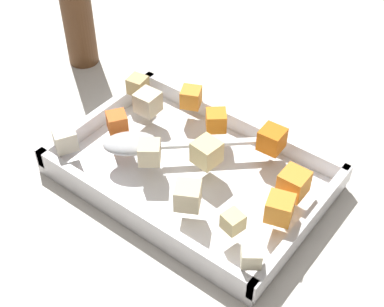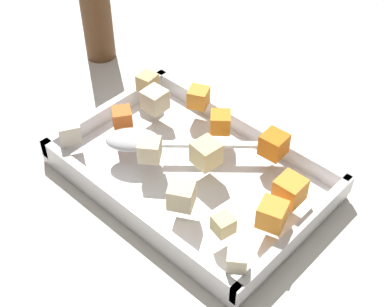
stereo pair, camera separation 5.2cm
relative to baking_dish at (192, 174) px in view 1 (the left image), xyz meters
The scene contains 18 objects.
ground_plane 0.02m from the baking_dish, 80.71° to the left, with size 4.00×4.00×0.00m, color beige.
baking_dish is the anchor object (origin of this frame).
carrot_chunk_corner_nw 0.12m from the baking_dish, 130.98° to the right, with size 0.03×0.03×0.03m, color orange.
carrot_chunk_rim_edge 0.13m from the baking_dish, ahead, with size 0.03×0.03×0.03m, color orange.
carrot_chunk_under_handle 0.15m from the baking_dish, 168.04° to the right, with size 0.03×0.03×0.03m, color orange.
carrot_chunk_back_center 0.16m from the baking_dish, behind, with size 0.03×0.03×0.03m, color orange.
carrot_chunk_mid_left 0.09m from the baking_dish, 80.59° to the right, with size 0.03×0.03×0.03m, color orange.
carrot_chunk_near_spoon 0.13m from the baking_dish, 51.65° to the right, with size 0.03×0.03×0.03m, color orange.
potato_chunk_corner_se 0.07m from the baking_dish, 40.26° to the left, with size 0.03×0.03×0.03m, color beige.
potato_chunk_corner_ne 0.14m from the baking_dish, 149.75° to the left, with size 0.02×0.02×0.02m, color #E0CC89.
potato_chunk_heap_side 0.09m from the baking_dish, 123.97° to the left, with size 0.03×0.03×0.03m, color beige.
potato_chunk_far_left 0.13m from the baking_dish, 20.26° to the right, with size 0.03×0.03×0.03m, color beige.
potato_chunk_near_right 0.19m from the baking_dish, 149.04° to the left, with size 0.02×0.02×0.02m, color beige.
potato_chunk_heap_top 0.18m from the baking_dish, 23.30° to the right, with size 0.03×0.03×0.03m, color tan.
potato_chunk_far_right 0.05m from the baking_dish, 155.40° to the right, with size 0.03×0.03×0.03m, color #E0CC89.
parsnip_chunk_corner_sw 0.18m from the baking_dish, 29.76° to the left, with size 0.03×0.03×0.03m, color silver.
serving_spoon 0.08m from the baking_dish, 21.00° to the left, with size 0.21×0.19×0.02m.
pepper_mill 0.37m from the baking_dish, 19.38° to the right, with size 0.05×0.05×0.25m.
Camera 1 is at (-0.34, 0.42, 0.57)m, focal length 52.13 mm.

